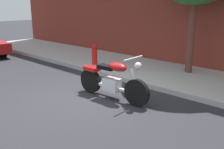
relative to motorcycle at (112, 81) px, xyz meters
name	(u,v)px	position (x,y,z in m)	size (l,w,h in m)	color
ground_plane	(84,98)	(-0.55, -0.46, -0.48)	(60.00, 60.00, 0.00)	#28282D
sidewalk	(155,72)	(-0.55, 2.73, -0.41)	(20.92, 2.90, 0.14)	#AFAFAF
motorcycle	(112,81)	(0.00, 0.00, 0.00)	(2.18, 0.70, 1.16)	black
fire_hydrant	(95,56)	(-2.71, 1.91, -0.02)	(0.20, 0.20, 0.91)	red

